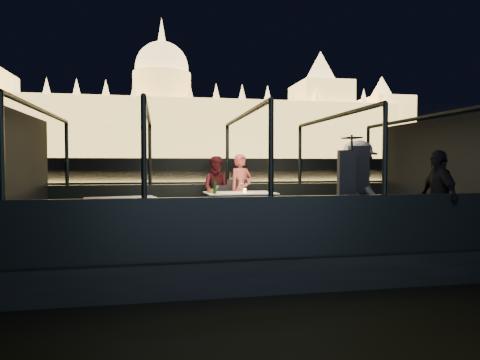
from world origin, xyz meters
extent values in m
plane|color=black|center=(0.00, 80.00, 0.00)|extent=(500.00, 500.00, 0.00)
cube|color=black|center=(0.00, 0.00, 0.00)|extent=(8.60, 4.40, 1.00)
cube|color=black|center=(0.00, 0.00, 0.48)|extent=(8.00, 4.00, 0.04)
cube|color=black|center=(0.00, 2.00, 0.95)|extent=(8.00, 0.08, 0.90)
cube|color=black|center=(0.00, -2.00, 0.95)|extent=(8.00, 0.08, 0.90)
cube|color=#423D33|center=(0.00, 210.00, 1.00)|extent=(400.00, 140.00, 6.00)
cube|color=silver|center=(0.09, 0.93, 0.89)|extent=(1.49, 1.11, 0.77)
cube|color=silver|center=(-2.32, 0.55, 0.89)|extent=(1.52, 1.24, 0.72)
cube|color=black|center=(-0.18, 1.38, 0.95)|extent=(0.52, 0.52, 0.88)
cube|color=black|center=(0.16, 1.38, 0.95)|extent=(0.51, 0.51, 1.01)
imported|color=#E35D52|center=(0.27, 1.65, 1.25)|extent=(0.68, 0.59, 1.60)
imported|color=#421218|center=(-0.28, 1.65, 1.25)|extent=(0.85, 0.72, 1.55)
imported|color=white|center=(1.81, -1.08, 1.35)|extent=(0.96, 1.29, 1.78)
imported|color=black|center=(2.97, -1.66, 1.35)|extent=(0.45, 0.97, 1.61)
cylinder|color=#123416|center=(-0.49, 0.61, 1.42)|extent=(0.09, 0.09, 0.31)
cylinder|color=olive|center=(-0.50, 0.94, 1.31)|extent=(0.21, 0.21, 0.08)
cylinder|color=#FFAD3F|center=(0.18, 0.80, 1.31)|extent=(0.07, 0.07, 0.09)
cylinder|color=white|center=(0.40, 0.68, 1.27)|extent=(0.27, 0.27, 0.02)
cylinder|color=white|center=(-0.38, 1.01, 1.27)|extent=(0.24, 0.24, 0.01)
camera|label=1|loc=(-1.60, -8.01, 1.86)|focal=32.00mm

